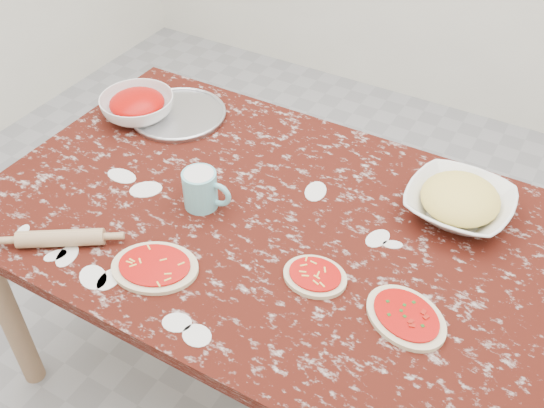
{
  "coord_description": "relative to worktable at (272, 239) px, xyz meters",
  "views": [
    {
      "loc": [
        0.62,
        -1.08,
        1.9
      ],
      "look_at": [
        0.0,
        0.0,
        0.8
      ],
      "focal_mm": 41.14,
      "sensor_mm": 36.0,
      "label": 1
    }
  ],
  "objects": [
    {
      "name": "cheese_bowl",
      "position": [
        0.43,
        0.27,
        0.12
      ],
      "size": [
        0.29,
        0.29,
        0.07
      ],
      "primitive_type": "imported",
      "rotation": [
        0.0,
        0.0,
        -0.04
      ],
      "color": "white",
      "rests_on": "worktable"
    },
    {
      "name": "flour_mug",
      "position": [
        -0.19,
        -0.05,
        0.14
      ],
      "size": [
        0.14,
        0.1,
        0.11
      ],
      "color": "#71BEC6",
      "rests_on": "worktable"
    },
    {
      "name": "worktable",
      "position": [
        0.0,
        0.0,
        0.0
      ],
      "size": [
        1.6,
        1.0,
        0.75
      ],
      "color": "#360E08",
      "rests_on": "ground"
    },
    {
      "name": "pizza_mid",
      "position": [
        0.2,
        -0.14,
        0.09
      ],
      "size": [
        0.17,
        0.14,
        0.02
      ],
      "color": "beige",
      "rests_on": "worktable"
    },
    {
      "name": "rolling_pin",
      "position": [
        -0.42,
        -0.36,
        0.11
      ],
      "size": [
        0.21,
        0.16,
        0.04
      ],
      "primitive_type": "cylinder",
      "rotation": [
        0.0,
        1.57,
        0.58
      ],
      "color": "tan",
      "rests_on": "worktable"
    },
    {
      "name": "pizza_right",
      "position": [
        0.44,
        -0.15,
        0.09
      ],
      "size": [
        0.25,
        0.23,
        0.02
      ],
      "color": "beige",
      "rests_on": "worktable"
    },
    {
      "name": "pizza_left",
      "position": [
        -0.16,
        -0.31,
        0.09
      ],
      "size": [
        0.27,
        0.24,
        0.02
      ],
      "color": "beige",
      "rests_on": "worktable"
    },
    {
      "name": "ground",
      "position": [
        0.0,
        0.0,
        -0.67
      ],
      "size": [
        4.0,
        4.0,
        0.0
      ],
      "primitive_type": "plane",
      "color": "gray"
    },
    {
      "name": "sauce_bowl",
      "position": [
        -0.63,
        0.21,
        0.12
      ],
      "size": [
        0.3,
        0.3,
        0.08
      ],
      "primitive_type": "imported",
      "rotation": [
        0.0,
        0.0,
        0.29
      ],
      "color": "white",
      "rests_on": "worktable"
    },
    {
      "name": "pizza_tray",
      "position": [
        -0.52,
        0.28,
        0.09
      ],
      "size": [
        0.36,
        0.36,
        0.01
      ],
      "primitive_type": "cylinder",
      "rotation": [
        0.0,
        0.0,
        -0.18
      ],
      "color": "#B2B2B7",
      "rests_on": "worktable"
    }
  ]
}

